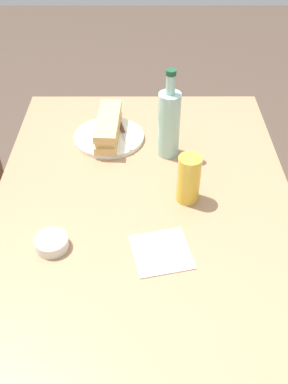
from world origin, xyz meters
TOP-DOWN VIEW (x-y plane):
  - ground_plane at (0.00, 0.00)m, footprint 8.00×8.00m
  - dining_table at (0.00, 0.00)m, footprint 1.17×0.86m
  - plate_near at (-0.30, -0.12)m, footprint 0.23×0.23m
  - baguette_sandwich_near at (-0.30, -0.12)m, footprint 0.24×0.08m
  - knife_near at (-0.30, -0.07)m, footprint 0.18×0.05m
  - water_bottle at (-0.22, 0.08)m, footprint 0.07×0.07m
  - beer_glass at (0.01, 0.12)m, footprint 0.06×0.06m
  - olive_bowl at (0.19, -0.23)m, footprint 0.09×0.09m
  - paper_napkin at (0.21, 0.04)m, footprint 0.17×0.17m

SIDE VIEW (x-z plane):
  - ground_plane at x=0.00m, z-range 0.00..0.00m
  - dining_table at x=0.00m, z-range 0.27..1.05m
  - paper_napkin at x=0.21m, z-range 0.78..0.78m
  - plate_near at x=-0.30m, z-range 0.78..0.79m
  - olive_bowl at x=0.19m, z-range 0.78..0.81m
  - knife_near at x=-0.30m, z-range 0.79..0.80m
  - baguette_sandwich_near at x=-0.30m, z-range 0.79..0.86m
  - beer_glass at x=0.01m, z-range 0.78..0.92m
  - water_bottle at x=-0.22m, z-range 0.75..1.04m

